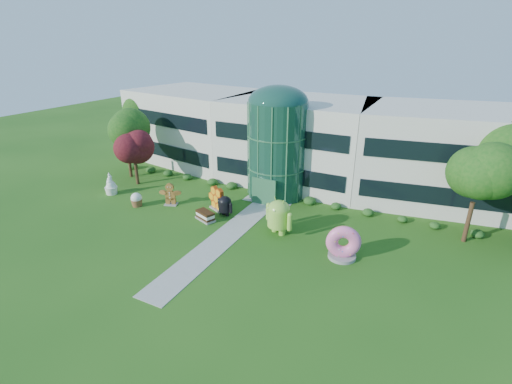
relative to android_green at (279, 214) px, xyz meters
The scene contains 14 objects.
ground 5.93m from the android_green, 131.13° to the right, with size 140.00×140.00×0.00m, color #215114.
building 14.52m from the android_green, 105.14° to the left, with size 46.00×15.00×9.30m, color beige, non-canonical shape.
atrium 9.14m from the android_green, 115.64° to the left, with size 6.00×6.00×9.80m, color #194738.
walkway 4.69m from the android_green, 148.74° to the right, with size 2.40×20.00×0.04m, color #9E9E93.
tree_red 19.53m from the android_green, behind, with size 4.00×4.00×6.00m, color #3F0C14, non-canonical shape.
trees_backdrop 9.80m from the android_green, 113.03° to the left, with size 52.00×8.00×8.40m, color #164B12, non-canonical shape.
android_green is the anchor object (origin of this frame).
android_black 6.02m from the android_green, behind, with size 1.99×1.34×2.26m, color black, non-canonical shape.
donut 6.09m from the android_green, 12.67° to the right, with size 2.66×1.28×2.77m, color #ED5AA2, non-canonical shape.
gingerbread 12.08m from the android_green, behind, with size 2.52×0.97×2.33m, color brown, non-canonical shape.
ice_cream_sandwich 7.19m from the android_green, behind, with size 2.00×1.00×0.89m, color black, non-canonical shape.
honeycomb 7.45m from the android_green, 167.41° to the left, with size 2.72×0.97×2.13m, color #FFA619, non-canonical shape.
froyo 19.59m from the android_green, behind, with size 1.41×1.41×2.41m, color white, non-canonical shape.
cupcake 14.98m from the android_green, behind, with size 1.18×1.18×1.42m, color white, non-canonical shape.
Camera 1 is at (14.92, -21.77, 15.62)m, focal length 26.00 mm.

